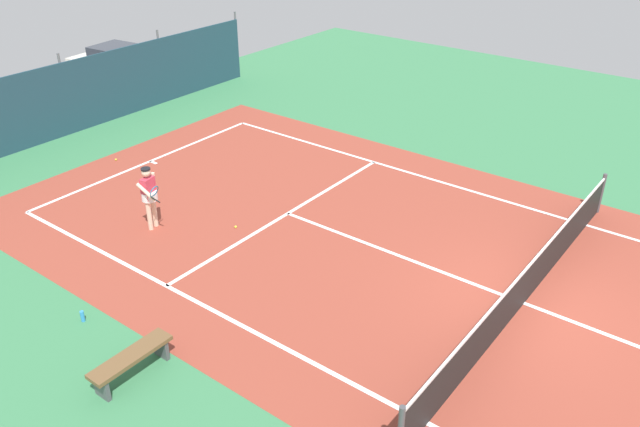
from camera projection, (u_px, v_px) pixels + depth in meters
ground_plane at (523, 303)px, 13.44m from camera, size 36.00×36.00×0.00m
court_surface at (523, 303)px, 13.44m from camera, size 11.02×26.60×0.01m
tennis_net at (527, 283)px, 13.20m from camera, size 10.12×0.10×1.10m
back_fence at (62, 111)px, 21.80m from camera, size 16.30×0.98×2.70m
tennis_player at (149, 194)px, 15.75m from camera, size 0.62×0.81×1.64m
tennis_ball_near_player at (116, 160)px, 19.81m from camera, size 0.07×0.07×0.07m
tennis_ball_midcourt at (236, 227)px, 16.18m from camera, size 0.07×0.07×0.07m
parked_car at (120, 67)px, 25.77m from camera, size 2.39×4.38×1.68m
courtside_bench at (131, 360)px, 11.38m from camera, size 1.60×0.40×0.49m
water_bottle at (82, 316)px, 12.87m from camera, size 0.08×0.08×0.24m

